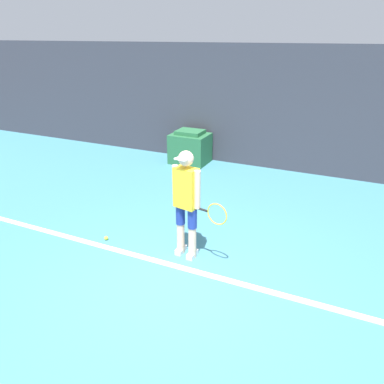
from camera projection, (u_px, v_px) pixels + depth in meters
name	position (u px, v px, depth m)	size (l,w,h in m)	color
ground_plane	(178.00, 285.00, 5.08)	(24.00, 24.00, 0.00)	teal
back_wall	(278.00, 109.00, 8.95)	(24.00, 0.10, 2.96)	#383842
court_baseline	(190.00, 270.00, 5.40)	(21.60, 0.10, 0.01)	white
tennis_player	(187.00, 200.00, 5.43)	(0.92, 0.32, 1.66)	beige
tennis_ball	(106.00, 238.00, 6.19)	(0.07, 0.07, 0.07)	#D1E533
covered_chair	(190.00, 147.00, 9.78)	(0.95, 0.77, 0.86)	#28663D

